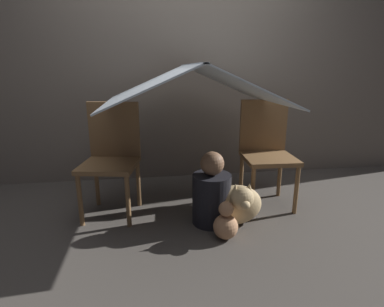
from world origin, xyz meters
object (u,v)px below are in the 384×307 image
at_px(chair_left, 112,154).
at_px(dog, 236,204).
at_px(person_front, 212,194).
at_px(chair_right, 266,148).

distance_m(chair_left, dog, 1.07).
relative_size(chair_left, person_front, 1.58).
relative_size(chair_right, person_front, 1.58).
xyz_separation_m(chair_right, person_front, (-0.55, -0.32, -0.26)).
relative_size(person_front, dog, 1.38).
xyz_separation_m(person_front, dog, (0.17, -0.08, -0.06)).
xyz_separation_m(chair_right, dog, (-0.38, -0.40, -0.32)).
bearing_deg(chair_right, chair_left, -177.07).
height_order(person_front, dog, person_front).
bearing_deg(chair_right, dog, -130.65).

